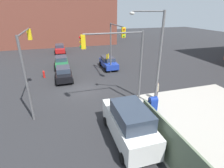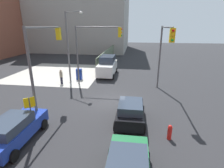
% 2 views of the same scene
% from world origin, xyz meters
% --- Properties ---
extents(ground_plane, '(120.00, 120.00, 0.00)m').
position_xyz_m(ground_plane, '(0.00, 0.00, 0.00)').
color(ground_plane, '#28282B').
extents(sidewalk_corner, '(12.00, 12.00, 0.01)m').
position_xyz_m(sidewalk_corner, '(9.00, 9.00, 0.01)').
color(sidewalk_corner, '#ADA89E').
rests_on(sidewalk_corner, ground).
extents(building_brick_west, '(16.00, 28.00, 20.44)m').
position_xyz_m(building_brick_west, '(-32.00, -2.21, 10.22)').
color(building_brick_west, brown).
rests_on(building_brick_west, ground).
extents(traffic_signal_nw_corner, '(4.95, 0.36, 6.50)m').
position_xyz_m(traffic_signal_nw_corner, '(-2.63, 4.50, 4.60)').
color(traffic_signal_nw_corner, '#59595B').
rests_on(traffic_signal_nw_corner, ground).
extents(traffic_signal_se_corner, '(5.95, 0.36, 6.50)m').
position_xyz_m(traffic_signal_se_corner, '(2.21, -4.50, 4.66)').
color(traffic_signal_se_corner, '#59595B').
rests_on(traffic_signal_se_corner, ground).
extents(traffic_signal_ne_corner, '(0.36, 5.10, 6.50)m').
position_xyz_m(traffic_signal_ne_corner, '(4.50, 2.57, 4.61)').
color(traffic_signal_ne_corner, '#59595B').
rests_on(traffic_signal_ne_corner, ground).
extents(street_lamp_corner, '(1.54, 2.38, 8.00)m').
position_xyz_m(street_lamp_corner, '(5.02, 5.48, 4.70)').
color(street_lamp_corner, slate).
rests_on(street_lamp_corner, ground).
extents(warning_sign_two_way, '(0.48, 0.48, 2.40)m').
position_xyz_m(warning_sign_two_way, '(-5.40, 4.30, 1.64)').
color(warning_sign_two_way, '#4C4C4C').
rests_on(warning_sign_two_way, ground).
extents(mailbox_blue, '(0.56, 0.64, 1.43)m').
position_xyz_m(mailbox_blue, '(6.20, 5.00, 0.76)').
color(mailbox_blue, navy).
rests_on(mailbox_blue, ground).
extents(fire_hydrant, '(0.26, 0.26, 0.94)m').
position_xyz_m(fire_hydrant, '(-5.00, -4.20, 0.49)').
color(fire_hydrant, red).
rests_on(fire_hydrant, ground).
extents(sedan_blue, '(4.41, 2.02, 1.62)m').
position_xyz_m(sedan_blue, '(-6.54, 4.73, 0.84)').
color(sedan_blue, '#1E389E').
rests_on(sedan_blue, ground).
extents(sedan_black, '(3.80, 2.02, 1.62)m').
position_xyz_m(sedan_black, '(-3.37, -1.79, 0.84)').
color(sedan_black, black).
rests_on(sedan_black, ground).
extents(coupe_red, '(4.40, 2.02, 1.62)m').
position_xyz_m(coupe_red, '(-18.84, -1.86, 0.84)').
color(coupe_red, '#B21919').
rests_on(coupe_red, ground).
extents(hatchback_green, '(4.34, 2.02, 1.62)m').
position_xyz_m(hatchback_green, '(-8.78, -1.87, 0.84)').
color(hatchback_green, '#1E6638').
rests_on(hatchback_green, ground).
extents(van_white_delivery, '(5.40, 2.32, 2.62)m').
position_xyz_m(van_white_delivery, '(8.78, 1.80, 1.28)').
color(van_white_delivery, white).
rests_on(van_white_delivery, ground).
extents(pedestrian_crossing, '(0.36, 0.36, 1.71)m').
position_xyz_m(pedestrian_crossing, '(4.20, 6.50, 0.89)').
color(pedestrian_crossing, '#9E937A').
rests_on(pedestrian_crossing, ground).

